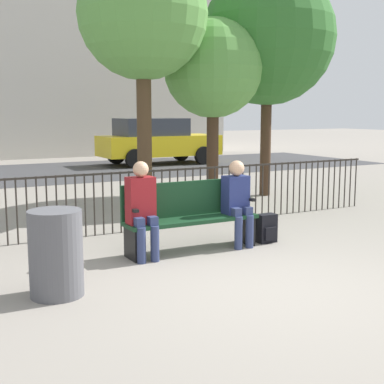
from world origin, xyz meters
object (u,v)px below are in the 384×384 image
(seated_person_1, at_px, (237,198))
(trash_bin, at_px, (56,253))
(tree_1, at_px, (213,69))
(parked_car_0, at_px, (157,140))
(seated_person_0, at_px, (142,205))
(park_bench, at_px, (189,214))
(backpack, at_px, (267,229))
(tree_0, at_px, (143,16))
(tree_2, at_px, (268,38))

(seated_person_1, height_order, trash_bin, seated_person_1)
(tree_1, bearing_deg, parked_car_0, 73.17)
(seated_person_0, distance_m, tree_1, 4.84)
(seated_person_0, bearing_deg, park_bench, 9.84)
(seated_person_0, height_order, backpack, seated_person_0)
(seated_person_1, distance_m, parked_car_0, 11.77)
(tree_0, distance_m, trash_bin, 5.66)
(backpack, xyz_separation_m, tree_2, (2.58, 3.57, 3.21))
(tree_0, xyz_separation_m, trash_bin, (-2.67, -3.90, -3.11))
(trash_bin, bearing_deg, tree_0, 55.61)
(park_bench, relative_size, parked_car_0, 0.44)
(park_bench, bearing_deg, seated_person_1, -10.79)
(park_bench, distance_m, tree_2, 5.84)
(seated_person_1, bearing_deg, tree_2, 49.16)
(seated_person_1, height_order, tree_1, tree_1)
(tree_0, relative_size, parked_car_0, 1.13)
(seated_person_0, distance_m, trash_bin, 1.57)
(tree_1, height_order, trash_bin, tree_1)
(seated_person_1, xyz_separation_m, trash_bin, (-2.72, -0.84, -0.23))
(seated_person_0, relative_size, trash_bin, 1.41)
(tree_1, xyz_separation_m, trash_bin, (-4.26, -4.11, -2.24))
(parked_car_0, xyz_separation_m, trash_bin, (-6.63, -11.94, -0.40))
(seated_person_0, relative_size, tree_1, 0.34)
(seated_person_0, distance_m, tree_2, 6.32)
(tree_1, xyz_separation_m, tree_2, (1.52, 0.26, 0.73))
(backpack, height_order, trash_bin, trash_bin)
(seated_person_0, xyz_separation_m, tree_0, (1.37, 3.06, 2.86))
(seated_person_0, height_order, parked_car_0, parked_car_0)
(tree_2, bearing_deg, parked_car_0, 83.58)
(parked_car_0, bearing_deg, tree_1, -106.83)
(park_bench, distance_m, trash_bin, 2.26)
(tree_0, xyz_separation_m, tree_2, (3.11, 0.47, -0.14))
(backpack, distance_m, parked_car_0, 11.67)
(seated_person_1, height_order, tree_2, tree_2)
(park_bench, bearing_deg, backpack, -8.18)
(tree_2, relative_size, parked_car_0, 1.16)
(seated_person_0, height_order, tree_1, tree_1)
(park_bench, bearing_deg, parked_car_0, 67.29)
(seated_person_1, relative_size, parked_car_0, 0.28)
(backpack, bearing_deg, seated_person_0, 178.80)
(backpack, distance_m, tree_2, 5.45)
(backpack, relative_size, trash_bin, 0.46)
(backpack, distance_m, tree_0, 4.59)
(tree_1, bearing_deg, park_bench, -125.29)
(seated_person_1, bearing_deg, seated_person_0, 179.89)
(trash_bin, bearing_deg, parked_car_0, 60.95)
(tree_1, height_order, parked_car_0, tree_1)
(seated_person_1, relative_size, backpack, 2.91)
(seated_person_1, xyz_separation_m, parked_car_0, (3.91, 11.10, 0.17))
(parked_car_0, bearing_deg, trash_bin, -119.05)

